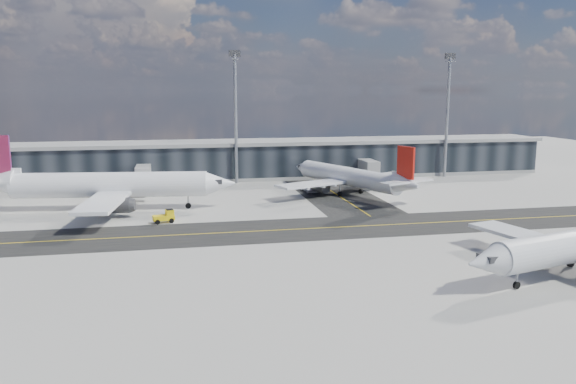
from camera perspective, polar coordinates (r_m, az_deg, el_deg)
name	(u,v)px	position (r m, az deg, el deg)	size (l,w,h in m)	color
ground	(273,238)	(79.16, -1.53, -4.64)	(300.00, 300.00, 0.00)	gray
taxiway_lanes	(286,219)	(90.09, -0.23, -2.79)	(180.00, 63.00, 0.03)	black
terminal_concourse	(233,161)	(131.99, -5.56, 3.14)	(152.00, 19.80, 8.80)	black
floodlight_masts	(236,113)	(124.17, -5.35, 8.03)	(102.50, 0.70, 28.90)	gray
airliner_af	(107,185)	(101.45, -17.93, 0.66)	(43.95, 37.57, 13.01)	white
airliner_redtail	(350,177)	(111.35, 6.29, 1.53)	(30.18, 34.92, 10.80)	white
baggage_tug	(165,216)	(89.75, -12.34, -2.42)	(3.52, 2.27, 2.04)	yellow
service_van	(310,188)	(114.76, 2.28, 0.45)	(2.68, 5.82, 1.62)	white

